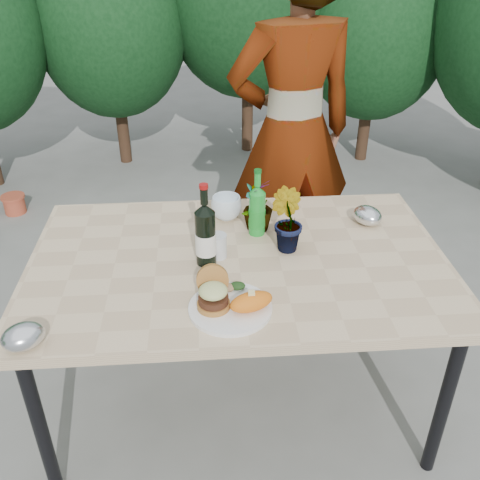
{
  "coord_description": "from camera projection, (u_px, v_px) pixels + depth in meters",
  "views": [
    {
      "loc": [
        -0.12,
        -1.71,
        1.87
      ],
      "look_at": [
        0.0,
        -0.08,
        0.88
      ],
      "focal_mm": 40.0,
      "sensor_mm": 36.0,
      "label": 1
    }
  ],
  "objects": [
    {
      "name": "shrub_hedge",
      "position": [
        232.0,
        55.0,
        3.29
      ],
      "size": [
        6.79,
        5.08,
        2.15
      ],
      "color": "#382316",
      "rests_on": "ground"
    },
    {
      "name": "terracotta_pot",
      "position": [
        14.0,
        204.0,
        3.91
      ],
      "size": [
        0.17,
        0.17,
        0.14
      ],
      "color": "#BB4A30",
      "rests_on": "ground"
    },
    {
      "name": "patio_table",
      "position": [
        238.0,
        270.0,
        2.08
      ],
      "size": [
        1.6,
        1.0,
        0.75
      ],
      "color": "#D1B48B",
      "rests_on": "ground"
    },
    {
      "name": "dinner_plate",
      "position": [
        230.0,
        308.0,
        1.78
      ],
      "size": [
        0.28,
        0.28,
        0.01
      ],
      "primitive_type": "cylinder",
      "color": "white",
      "rests_on": "patio_table"
    },
    {
      "name": "burger_stack",
      "position": [
        213.0,
        293.0,
        1.76
      ],
      "size": [
        0.11,
        0.16,
        0.11
      ],
      "color": "#B7722D",
      "rests_on": "dinner_plate"
    },
    {
      "name": "ground",
      "position": [
        239.0,
        395.0,
        2.44
      ],
      "size": [
        80.0,
        80.0,
        0.0
      ],
      "primitive_type": "plane",
      "color": "slate",
      "rests_on": "ground"
    },
    {
      "name": "foil_packet_right",
      "position": [
        367.0,
        215.0,
        2.26
      ],
      "size": [
        0.16,
        0.17,
        0.08
      ],
      "primitive_type": "ellipsoid",
      "rotation": [
        0.0,
        0.0,
        2.1
      ],
      "color": "silver",
      "rests_on": "patio_table"
    },
    {
      "name": "foil_packet_left",
      "position": [
        23.0,
        336.0,
        1.61
      ],
      "size": [
        0.17,
        0.16,
        0.08
      ],
      "primitive_type": "ellipsoid",
      "rotation": [
        0.0,
        0.0,
        0.53
      ],
      "color": "silver",
      "rests_on": "patio_table"
    },
    {
      "name": "seedling_left",
      "position": [
        254.0,
        208.0,
        2.18
      ],
      "size": [
        0.12,
        0.13,
        0.21
      ],
      "primitive_type": "imported",
      "rotation": [
        0.0,
        0.0,
        1.05
      ],
      "color": "#2D5F20",
      "rests_on": "patio_table"
    },
    {
      "name": "sweet_potato",
      "position": [
        251.0,
        302.0,
        1.74
      ],
      "size": [
        0.17,
        0.12,
        0.06
      ],
      "primitive_type": "ellipsoid",
      "rotation": [
        0.0,
        0.0,
        0.35
      ],
      "color": "orange",
      "rests_on": "dinner_plate"
    },
    {
      "name": "sparkling_water",
      "position": [
        257.0,
        211.0,
        2.16
      ],
      "size": [
        0.07,
        0.07,
        0.28
      ],
      "rotation": [
        0.0,
        0.0,
        0.15
      ],
      "color": "green",
      "rests_on": "patio_table"
    },
    {
      "name": "wine_bottle",
      "position": [
        206.0,
        235.0,
        1.96
      ],
      "size": [
        0.08,
        0.08,
        0.33
      ],
      "rotation": [
        0.0,
        0.0,
        0.13
      ],
      "color": "black",
      "rests_on": "patio_table"
    },
    {
      "name": "seedling_mid",
      "position": [
        286.0,
        221.0,
        2.05
      ],
      "size": [
        0.17,
        0.17,
        0.25
      ],
      "primitive_type": "imported",
      "rotation": [
        0.0,
        0.0,
        2.18
      ],
      "color": "#1E501B",
      "rests_on": "patio_table"
    },
    {
      "name": "seedling_right",
      "position": [
        258.0,
        206.0,
        2.18
      ],
      "size": [
        0.17,
        0.17,
        0.22
      ],
      "primitive_type": "imported",
      "rotation": [
        0.0,
        0.0,
        4.07
      ],
      "color": "#29581E",
      "rests_on": "patio_table"
    },
    {
      "name": "person",
      "position": [
        292.0,
        133.0,
        2.71
      ],
      "size": [
        0.75,
        0.57,
        1.86
      ],
      "primitive_type": "imported",
      "rotation": [
        0.0,
        0.0,
        3.35
      ],
      "color": "#A16D50",
      "rests_on": "ground"
    },
    {
      "name": "grilled_veg",
      "position": [
        234.0,
        287.0,
        1.85
      ],
      "size": [
        0.08,
        0.05,
        0.03
      ],
      "color": "olive",
      "rests_on": "dinner_plate"
    },
    {
      "name": "plastic_cup",
      "position": [
        217.0,
        246.0,
        2.04
      ],
      "size": [
        0.07,
        0.07,
        0.09
      ],
      "primitive_type": "cylinder",
      "color": "silver",
      "rests_on": "patio_table"
    },
    {
      "name": "blue_bowl",
      "position": [
        226.0,
        208.0,
        2.29
      ],
      "size": [
        0.16,
        0.16,
        0.1
      ],
      "primitive_type": "imported",
      "rotation": [
        0.0,
        0.0,
        -0.31
      ],
      "color": "white",
      "rests_on": "patio_table"
    }
  ]
}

